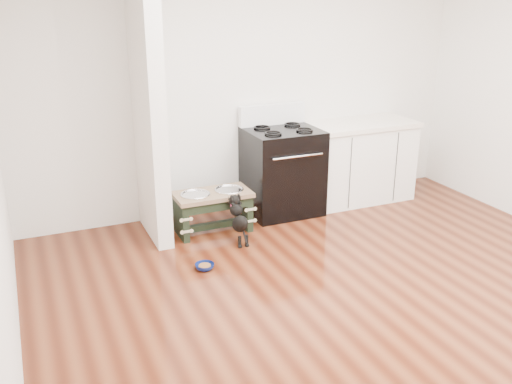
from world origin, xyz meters
The scene contains 8 objects.
ground centered at (0.00, 0.00, 0.00)m, with size 5.00×5.00×0.00m, color #40170B.
room_shell centered at (0.00, 0.00, 1.62)m, with size 5.00×5.00×5.00m.
partition_wall centered at (-1.18, 2.10, 1.35)m, with size 0.15×0.80×2.70m, color silver.
oven_range centered at (0.25, 2.16, 0.48)m, with size 0.76×0.69×1.14m.
cabinet_run centered at (1.23, 2.18, 0.45)m, with size 1.24×0.64×0.91m.
dog_feeder centered at (-0.62, 1.93, 0.30)m, with size 0.76×0.41×0.43m.
puppy centered at (-0.49, 1.58, 0.25)m, with size 0.13×0.39×0.46m.
floor_bowl centered at (-0.97, 1.18, 0.03)m, with size 0.20×0.20×0.05m.
Camera 1 is at (-2.34, -3.11, 2.32)m, focal length 40.00 mm.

